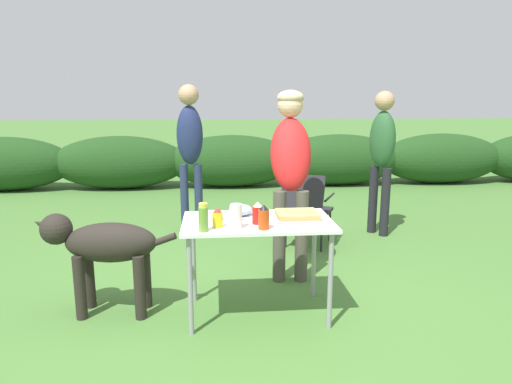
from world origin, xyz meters
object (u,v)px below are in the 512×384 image
Objects in this scene: mayo_bottle at (235,212)px; ketchup_bottle at (258,213)px; relish_jar at (203,218)px; mustard_bottle at (218,218)px; standing_person_in_gray_fleece at (382,148)px; food_tray at (297,216)px; folding_table at (258,230)px; camp_chair_green_behind_table at (306,206)px; paper_cup_stack at (236,216)px; dog at (103,246)px; mixing_bowl at (241,210)px; standing_person_in_navy_coat at (291,161)px; standing_person_in_red_jacket at (190,142)px; hot_sauce_bottle at (264,217)px; plate_stack at (207,217)px.

mayo_bottle is 0.97× the size of ketchup_bottle.
relish_jar is 1.43× the size of mustard_bottle.
food_tray is at bearing -65.74° from standing_person_in_gray_fleece.
mayo_bottle reaches higher than folding_table.
standing_person_in_gray_fleece is 1.20m from camp_chair_green_behind_table.
paper_cup_stack reaches higher than mayo_bottle.
paper_cup_stack reaches higher than camp_chair_green_behind_table.
folding_table is 1.17m from dog.
relish_jar is (-0.39, -0.25, 0.17)m from folding_table.
mixing_bowl is 0.17× the size of dog.
camp_chair_green_behind_table is (0.31, 0.79, -0.60)m from standing_person_in_navy_coat.
relish_jar is 0.11× the size of standing_person_in_red_jacket.
ketchup_bottle reaches higher than food_tray.
camp_chair_green_behind_table is (0.38, 1.52, -0.30)m from food_tray.
relish_jar is 0.24× the size of camp_chair_green_behind_table.
mayo_bottle is at bearing -105.89° from mixing_bowl.
ketchup_bottle is 0.15× the size of dog.
relish_jar is at bearing -73.79° from standing_person_in_gray_fleece.
food_tray reaches higher than dog.
mixing_bowl is 0.92× the size of relish_jar.
mixing_bowl is at bearing -75.56° from standing_person_in_gray_fleece.
standing_person_in_gray_fleece reaches higher than ketchup_bottle.
mayo_bottle is 2.68m from standing_person_in_gray_fleece.
mixing_bowl reaches higher than food_tray.
folding_table is at bearing 10.14° from mayo_bottle.
standing_person_in_red_jacket is at bearing 100.26° from paper_cup_stack.
folding_table is at bearing 49.38° from paper_cup_stack.
mixing_bowl is 1.03× the size of hot_sauce_bottle.
ketchup_bottle reaches higher than mustard_bottle.
mayo_bottle is 1.80m from camp_chair_green_behind_table.
plate_stack reaches higher than folding_table.
standing_person_in_navy_coat reaches higher than camp_chair_green_behind_table.
ketchup_bottle is 1.78m from camp_chair_green_behind_table.
folding_table is 0.23m from mayo_bottle.
mayo_bottle is at bearing -94.21° from dog.
food_tray is at bearing -4.00° from plate_stack.
ketchup_bottle is at bearing -76.43° from standing_person_in_red_jacket.
hot_sauce_bottle is 0.16× the size of dog.
ketchup_bottle is (0.38, 0.16, -0.02)m from relish_jar.
food_tray is 0.47m from mayo_bottle.
camp_chair_green_behind_table reaches higher than plate_stack.
plate_stack is 1.33× the size of hot_sauce_bottle.
paper_cup_stack is 0.10× the size of standing_person_in_red_jacket.
standing_person_in_red_jacket is at bearing -11.04° from dog.
standing_person_in_navy_coat reaches higher than ketchup_bottle.
dog is at bearing -177.81° from mixing_bowl.
dog is at bearing 154.35° from relish_jar.
plate_stack is 2.77m from standing_person_in_gray_fleece.
mayo_bottle is at bearing 134.01° from hot_sauce_bottle.
relish_jar reaches higher than dog.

